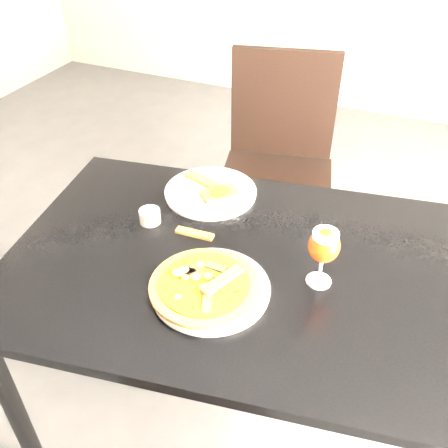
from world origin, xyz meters
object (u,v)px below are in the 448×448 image
at_px(chair_far, 277,166).
at_px(pizza, 205,285).
at_px(beer_glass, 324,246).
at_px(dining_table, 238,285).

distance_m(chair_far, pizza, 1.01).
bearing_deg(beer_glass, pizza, -149.52).
relative_size(chair_far, pizza, 3.69).
bearing_deg(pizza, beer_glass, 30.48).
xyz_separation_m(dining_table, pizza, (-0.03, -0.14, 0.11)).
bearing_deg(chair_far, beer_glass, -79.42).
relative_size(pizza, beer_glass, 1.68).
bearing_deg(dining_table, beer_glass, -7.55).
xyz_separation_m(chair_far, pizza, (0.13, -0.97, 0.23)).
height_order(chair_far, pizza, chair_far).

